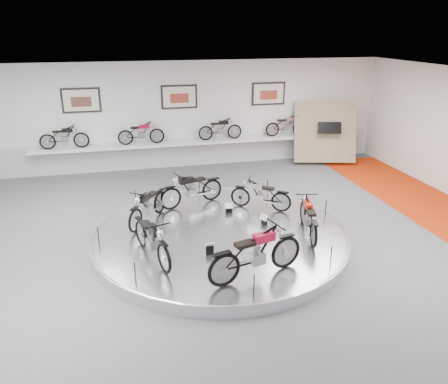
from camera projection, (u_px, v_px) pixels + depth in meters
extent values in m
plane|color=#4F4F51|center=(223.00, 247.00, 10.85)|extent=(16.00, 16.00, 0.00)
plane|color=white|center=(223.00, 83.00, 9.43)|extent=(16.00, 16.00, 0.00)
plane|color=silver|center=(180.00, 115.00, 16.50)|extent=(16.00, 0.00, 16.00)
cube|color=#BCBCBA|center=(181.00, 153.00, 17.00)|extent=(15.68, 0.04, 1.10)
cylinder|color=silver|center=(220.00, 237.00, 11.07)|extent=(6.40, 6.40, 0.30)
torus|color=#B2B2BA|center=(220.00, 232.00, 11.03)|extent=(6.40, 6.40, 0.10)
cube|color=silver|center=(182.00, 143.00, 16.59)|extent=(11.00, 0.55, 0.10)
cube|color=beige|center=(81.00, 100.00, 15.45)|extent=(1.35, 0.06, 0.88)
cube|color=beige|center=(179.00, 97.00, 16.22)|extent=(1.35, 0.06, 0.88)
cube|color=beige|center=(268.00, 94.00, 16.99)|extent=(1.35, 0.06, 0.88)
cube|color=tan|center=(325.00, 132.00, 17.19)|extent=(2.56, 1.52, 2.30)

